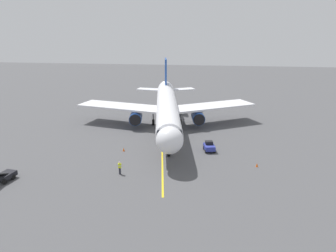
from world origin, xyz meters
TOP-DOWN VIEW (x-y plane):
  - ground_plane at (0.00, 0.00)m, footprint 220.00×220.00m
  - apron_lead_in_line at (-1.58, 5.03)m, footprint 6.61×39.53m
  - airplane at (-1.53, -1.24)m, footprint 34.36×40.25m
  - ground_crew_marshaller at (1.65, 19.40)m, footprint 0.42×0.28m
  - tug_near_nose at (-9.53, 9.34)m, footprint 1.97×2.56m
  - belt_loader_portside at (15.12, 23.26)m, footprint 1.86×4.70m
  - tug_starboard_side at (-2.18, -13.34)m, footprint 1.61×2.34m
  - safety_cone_nose_left at (-9.56, 9.02)m, footprint 0.32×0.32m
  - safety_cone_nose_right at (3.37, 11.23)m, footprint 0.32×0.32m
  - safety_cone_wing_port at (-16.07, 14.55)m, footprint 0.32×0.32m

SIDE VIEW (x-z plane):
  - ground_plane at x=0.00m, z-range 0.00..0.00m
  - apron_lead_in_line at x=-1.58m, z-range 0.00..0.01m
  - safety_cone_nose_left at x=-9.56m, z-range 0.00..0.55m
  - safety_cone_nose_right at x=3.37m, z-range 0.00..0.55m
  - safety_cone_wing_port at x=-16.07m, z-range 0.00..0.55m
  - tug_near_nose at x=-9.53m, z-range -0.05..1.45m
  - tug_starboard_side at x=-2.18m, z-range -0.05..1.45m
  - belt_loader_portside at x=15.12m, z-range -0.45..1.88m
  - ground_crew_marshaller at x=1.65m, z-range 0.03..1.74m
  - airplane at x=-1.53m, z-range -1.75..9.75m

